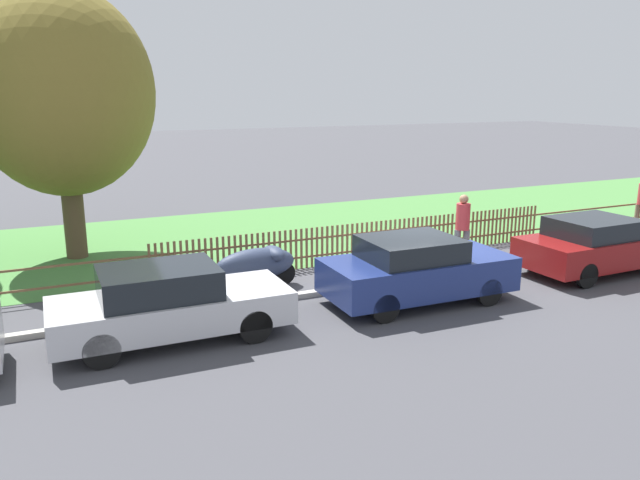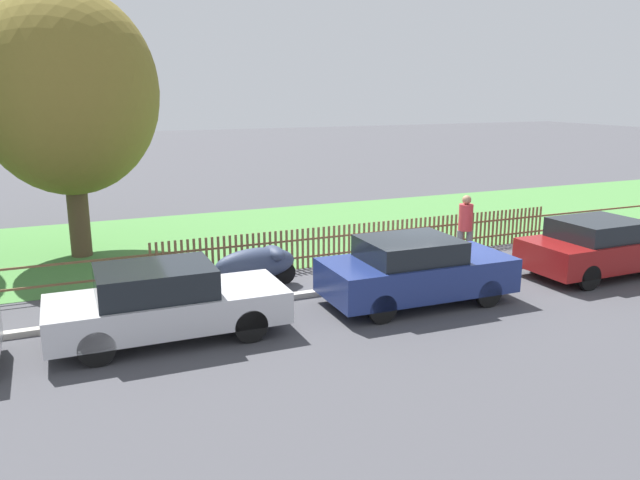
{
  "view_description": "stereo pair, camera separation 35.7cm",
  "coord_description": "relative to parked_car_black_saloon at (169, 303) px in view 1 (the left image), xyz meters",
  "views": [
    {
      "loc": [
        -8.07,
        -12.06,
        4.52
      ],
      "look_at": [
        -2.14,
        0.79,
        1.1
      ],
      "focal_mm": 35.0,
      "sensor_mm": 36.0,
      "label": 1
    },
    {
      "loc": [
        -7.75,
        -12.21,
        4.52
      ],
      "look_at": [
        -2.14,
        0.79,
        1.1
      ],
      "focal_mm": 35.0,
      "sensor_mm": 36.0,
      "label": 2
    }
  ],
  "objects": [
    {
      "name": "ground_plane",
      "position": [
        6.05,
        1.08,
        -0.71
      ],
      "size": [
        120.0,
        120.0,
        0.0
      ],
      "primitive_type": "plane",
      "color": "#424247"
    },
    {
      "name": "parked_car_red_compact",
      "position": [
        10.67,
        -0.1,
        0.01
      ],
      "size": [
        4.09,
        1.88,
        1.42
      ],
      "rotation": [
        0.0,
        0.0,
        0.02
      ],
      "color": "maroon",
      "rests_on": "ground"
    },
    {
      "name": "park_fence",
      "position": [
        6.05,
        3.33,
        -0.18
      ],
      "size": [
        42.64,
        0.05,
        1.06
      ],
      "color": "brown",
      "rests_on": "ground"
    },
    {
      "name": "pedestrian_by_lamp",
      "position": [
        8.23,
        2.15,
        0.32
      ],
      "size": [
        0.47,
        0.47,
        1.83
      ],
      "rotation": [
        0.0,
        0.0,
        5.97
      ],
      "color": "slate",
      "rests_on": "ground"
    },
    {
      "name": "parked_car_navy_estate",
      "position": [
        5.3,
        -0.1,
        0.02
      ],
      "size": [
        4.14,
        1.91,
        1.45
      ],
      "rotation": [
        0.0,
        0.0,
        -0.02
      ],
      "color": "navy",
      "rests_on": "ground"
    },
    {
      "name": "tree_behind_motorcycle",
      "position": [
        -1.13,
        6.97,
        3.73
      ],
      "size": [
        4.73,
        4.73,
        7.19
      ],
      "color": "brown",
      "rests_on": "ground"
    },
    {
      "name": "parked_car_black_saloon",
      "position": [
        0.0,
        0.0,
        0.0
      ],
      "size": [
        4.33,
        1.75,
        1.41
      ],
      "rotation": [
        0.0,
        0.0,
        -0.01
      ],
      "color": "#BCBCC1",
      "rests_on": "ground"
    },
    {
      "name": "grass_strip",
      "position": [
        6.05,
        7.5,
        -0.71
      ],
      "size": [
        42.64,
        8.35,
        0.01
      ],
      "primitive_type": "cube",
      "color": "#477F3D",
      "rests_on": "ground"
    },
    {
      "name": "kerb_stone",
      "position": [
        6.05,
        1.18,
        -0.65
      ],
      "size": [
        42.64,
        0.2,
        0.12
      ],
      "primitive_type": "cube",
      "color": "#B2ADA3",
      "rests_on": "ground"
    },
    {
      "name": "covered_motorcycle",
      "position": [
        2.49,
        2.24,
        -0.12
      ],
      "size": [
        2.02,
        0.86,
        0.96
      ],
      "rotation": [
        0.0,
        0.0,
        0.08
      ],
      "color": "black",
      "rests_on": "ground"
    }
  ]
}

